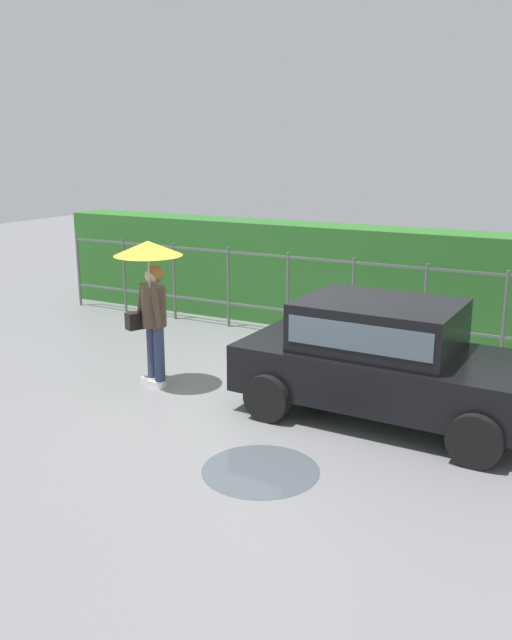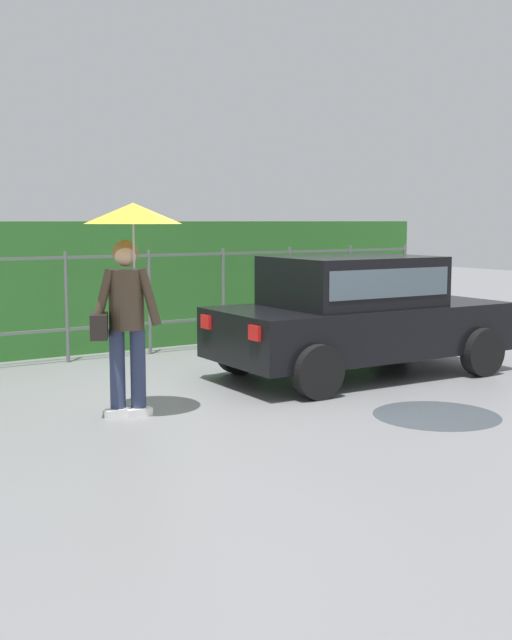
% 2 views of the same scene
% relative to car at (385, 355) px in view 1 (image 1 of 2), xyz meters
% --- Properties ---
extents(ground_plane, '(40.00, 40.00, 0.00)m').
position_rel_car_xyz_m(ground_plane, '(-1.37, -0.25, -0.80)').
color(ground_plane, slate).
extents(car, '(3.77, 1.93, 1.48)m').
position_rel_car_xyz_m(car, '(0.00, 0.00, 0.00)').
color(car, black).
rests_on(car, ground).
extents(pedestrian, '(0.93, 0.93, 2.08)m').
position_rel_car_xyz_m(pedestrian, '(-3.21, -0.45, 0.70)').
color(pedestrian, '#2D3856').
rests_on(pedestrian, ground).
extents(fence_section, '(11.06, 0.05, 1.50)m').
position_rel_car_xyz_m(fence_section, '(-2.08, 2.83, 0.02)').
color(fence_section, '#59605B').
rests_on(fence_section, ground).
extents(hedge_row, '(12.01, 0.90, 1.90)m').
position_rel_car_xyz_m(hedge_row, '(-2.08, 3.77, 0.15)').
color(hedge_row, '#2D6B28').
rests_on(hedge_row, ground).
extents(puddle_near, '(1.25, 1.25, 0.00)m').
position_rel_car_xyz_m(puddle_near, '(-0.66, -2.03, -0.80)').
color(puddle_near, '#4C545B').
rests_on(puddle_near, ground).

